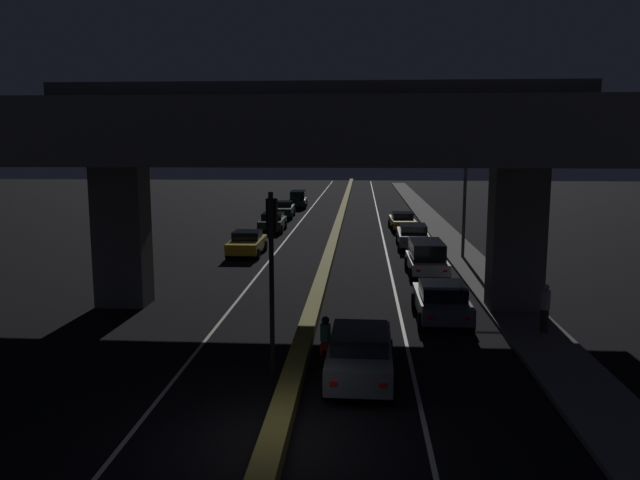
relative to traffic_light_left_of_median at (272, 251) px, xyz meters
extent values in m
plane|color=black|center=(0.69, -4.33, -3.54)|extent=(200.00, 200.00, 0.00)
cube|color=beige|center=(-2.66, 30.67, -3.54)|extent=(0.12, 126.00, 0.00)
cube|color=beige|center=(4.04, 30.67, -3.54)|extent=(0.12, 126.00, 0.00)
cube|color=olive|center=(0.69, 30.67, -3.33)|extent=(0.58, 126.00, 0.42)
cube|color=#5B5956|center=(8.48, 23.67, -3.46)|extent=(2.16, 126.00, 0.15)
cube|color=slate|center=(-7.13, 7.08, -0.64)|extent=(2.00, 1.41, 5.80)
cube|color=slate|center=(8.50, 7.08, -0.64)|extent=(2.00, 1.41, 5.80)
cube|color=slate|center=(0.69, 7.08, 3.35)|extent=(21.15, 10.79, 2.19)
cube|color=#333335|center=(0.69, 7.08, 4.90)|extent=(21.15, 0.40, 0.90)
cylinder|color=black|center=(0.00, -0.10, -0.94)|extent=(0.14, 0.14, 5.20)
cube|color=black|center=(0.00, 0.08, 0.98)|extent=(0.30, 0.28, 0.95)
sphere|color=red|center=(0.00, 0.23, 1.28)|extent=(0.18, 0.18, 0.18)
sphere|color=black|center=(0.00, 0.23, 0.98)|extent=(0.18, 0.18, 0.18)
sphere|color=black|center=(0.00, 0.23, 0.69)|extent=(0.18, 0.18, 0.18)
cylinder|color=#2D2D30|center=(8.30, 18.25, 0.61)|extent=(0.18, 0.18, 8.29)
cylinder|color=#2D2D30|center=(7.44, 18.25, 4.60)|extent=(1.72, 0.10, 0.10)
ellipsoid|color=#F2B759|center=(6.58, 18.25, 4.50)|extent=(0.56, 0.32, 0.24)
cube|color=#515459|center=(2.51, -0.49, -2.85)|extent=(1.82, 4.45, 0.69)
cube|color=black|center=(2.51, -0.71, -2.28)|extent=(1.56, 2.15, 0.45)
cylinder|color=black|center=(1.70, 0.99, -3.20)|extent=(0.21, 0.68, 0.68)
cylinder|color=black|center=(3.39, 0.95, -3.20)|extent=(0.21, 0.68, 0.68)
cylinder|color=black|center=(1.64, -1.92, -3.20)|extent=(0.21, 0.68, 0.68)
cylinder|color=black|center=(3.33, -1.96, -3.20)|extent=(0.21, 0.68, 0.68)
cube|color=red|center=(1.87, -2.69, -2.82)|extent=(0.18, 0.03, 0.11)
cube|color=red|center=(3.07, -2.71, -2.82)|extent=(0.18, 0.03, 0.11)
cube|color=#515459|center=(5.53, 5.69, -2.90)|extent=(1.82, 4.31, 0.59)
cube|color=black|center=(5.53, 5.47, -2.36)|extent=(1.59, 2.07, 0.49)
cylinder|color=black|center=(4.65, 7.11, -3.19)|extent=(0.20, 0.69, 0.69)
cylinder|color=black|center=(6.41, 7.11, -3.19)|extent=(0.20, 0.69, 0.69)
cylinder|color=black|center=(4.64, 4.27, -3.19)|extent=(0.20, 0.69, 0.69)
cylinder|color=black|center=(6.41, 4.27, -3.19)|extent=(0.20, 0.69, 0.69)
cube|color=red|center=(4.89, 3.53, -2.87)|extent=(0.18, 0.03, 0.11)
cube|color=red|center=(6.16, 3.53, -2.87)|extent=(0.18, 0.03, 0.11)
cube|color=silver|center=(5.80, 13.80, -2.93)|extent=(1.84, 4.24, 0.55)
cube|color=black|center=(5.80, 13.90, -2.25)|extent=(1.61, 3.06, 0.81)
cylinder|color=black|center=(4.91, 15.18, -3.20)|extent=(0.21, 0.67, 0.67)
cylinder|color=black|center=(6.65, 15.20, -3.20)|extent=(0.21, 0.67, 0.67)
cylinder|color=black|center=(4.94, 12.39, -3.20)|extent=(0.21, 0.67, 0.67)
cylinder|color=black|center=(6.69, 12.42, -3.20)|extent=(0.21, 0.67, 0.67)
cube|color=red|center=(5.20, 11.67, -2.90)|extent=(0.18, 0.03, 0.11)
cube|color=red|center=(6.45, 11.69, -2.90)|extent=(0.18, 0.03, 0.11)
cube|color=#515459|center=(5.78, 22.31, -2.88)|extent=(1.94, 4.74, 0.70)
cube|color=black|center=(5.77, 22.08, -2.30)|extent=(1.67, 2.29, 0.47)
cylinder|color=black|center=(4.91, 23.88, -3.24)|extent=(0.21, 0.61, 0.60)
cylinder|color=black|center=(6.71, 23.85, -3.24)|extent=(0.21, 0.61, 0.60)
cylinder|color=black|center=(4.84, 20.78, -3.24)|extent=(0.21, 0.61, 0.60)
cylinder|color=black|center=(6.65, 20.74, -3.24)|extent=(0.21, 0.61, 0.60)
cube|color=red|center=(5.08, 19.96, -2.85)|extent=(0.18, 0.03, 0.11)
cube|color=red|center=(6.37, 19.94, -2.85)|extent=(0.18, 0.03, 0.11)
cube|color=gold|center=(5.63, 30.66, -2.96)|extent=(1.89, 4.71, 0.58)
cube|color=black|center=(5.64, 30.54, -2.43)|extent=(1.58, 1.92, 0.46)
cylinder|color=black|center=(4.74, 32.16, -3.25)|extent=(0.22, 0.59, 0.59)
cylinder|color=black|center=(6.42, 32.22, -3.25)|extent=(0.22, 0.59, 0.59)
cylinder|color=black|center=(4.85, 29.09, -3.25)|extent=(0.22, 0.59, 0.59)
cylinder|color=black|center=(6.53, 29.15, -3.25)|extent=(0.22, 0.59, 0.59)
cube|color=red|center=(5.12, 28.30, -2.93)|extent=(0.18, 0.04, 0.11)
cube|color=red|center=(6.32, 28.34, -2.93)|extent=(0.18, 0.04, 0.11)
cube|color=gold|center=(-4.24, 18.82, -2.91)|extent=(1.80, 4.35, 0.61)
cube|color=black|center=(-4.24, 18.93, -2.37)|extent=(1.57, 1.74, 0.48)
cylinder|color=black|center=(-3.36, 17.40, -3.22)|extent=(0.20, 0.63, 0.63)
cylinder|color=black|center=(-5.10, 17.39, -3.22)|extent=(0.20, 0.63, 0.63)
cylinder|color=black|center=(-3.38, 20.26, -3.22)|extent=(0.20, 0.63, 0.63)
cylinder|color=black|center=(-5.11, 20.25, -3.22)|extent=(0.20, 0.63, 0.63)
cube|color=white|center=(-3.63, 21.01, -3.01)|extent=(0.18, 0.03, 0.11)
cube|color=white|center=(-4.87, 21.00, -3.01)|extent=(0.18, 0.03, 0.11)
cube|color=black|center=(-4.17, 28.95, -2.90)|extent=(1.78, 4.22, 0.60)
cube|color=black|center=(-4.17, 29.16, -2.39)|extent=(1.54, 2.04, 0.43)
cylinder|color=black|center=(-3.31, 27.58, -3.20)|extent=(0.21, 0.68, 0.68)
cylinder|color=black|center=(-4.98, 27.55, -3.20)|extent=(0.21, 0.68, 0.68)
cylinder|color=black|center=(-3.35, 30.34, -3.20)|extent=(0.21, 0.68, 0.68)
cylinder|color=black|center=(-5.02, 30.32, -3.20)|extent=(0.21, 0.68, 0.68)
cube|color=white|center=(-3.60, 31.06, -2.99)|extent=(0.18, 0.03, 0.11)
cube|color=white|center=(-4.80, 31.04, -2.99)|extent=(0.18, 0.03, 0.11)
cube|color=black|center=(-4.41, 37.79, -2.88)|extent=(1.83, 4.80, 0.68)
cube|color=black|center=(-4.42, 37.91, -2.31)|extent=(1.53, 1.95, 0.45)
cylinder|color=black|center=(-3.55, 36.26, -3.22)|extent=(0.22, 0.65, 0.64)
cylinder|color=black|center=(-5.16, 36.20, -3.22)|extent=(0.22, 0.65, 0.64)
cylinder|color=black|center=(-3.67, 39.38, -3.22)|extent=(0.22, 0.65, 0.64)
cylinder|color=black|center=(-5.28, 39.32, -3.22)|extent=(0.22, 0.65, 0.64)
cube|color=white|center=(-3.92, 40.19, -2.98)|extent=(0.18, 0.04, 0.11)
cube|color=white|center=(-5.08, 40.15, -2.98)|extent=(0.18, 0.04, 0.11)
cube|color=black|center=(-4.04, 46.63, -2.94)|extent=(1.88, 4.70, 0.60)
cube|color=black|center=(-4.04, 46.51, -2.21)|extent=(1.62, 3.40, 0.84)
cylinder|color=black|center=(-3.16, 45.14, -3.24)|extent=(0.23, 0.61, 0.60)
cylinder|color=black|center=(-4.77, 45.06, -3.24)|extent=(0.23, 0.61, 0.60)
cylinder|color=black|center=(-3.31, 48.20, -3.24)|extent=(0.23, 0.61, 0.60)
cylinder|color=black|center=(-4.92, 48.12, -3.24)|extent=(0.23, 0.61, 0.60)
cube|color=white|center=(-3.58, 48.98, -3.03)|extent=(0.18, 0.04, 0.11)
cube|color=white|center=(-4.74, 48.92, -3.03)|extent=(0.18, 0.04, 0.11)
cylinder|color=black|center=(1.49, 1.45, -3.26)|extent=(0.09, 0.55, 0.55)
cylinder|color=black|center=(1.45, 0.23, -3.26)|extent=(0.11, 0.55, 0.55)
cube|color=maroon|center=(1.47, 0.84, -3.04)|extent=(0.26, 0.93, 0.32)
cylinder|color=#26593F|center=(1.47, 0.84, -2.62)|extent=(0.33, 0.33, 0.52)
sphere|color=black|center=(1.47, 0.84, -2.25)|extent=(0.24, 0.24, 0.24)
cube|color=red|center=(1.45, 0.18, -3.04)|extent=(0.08, 0.03, 0.08)
cylinder|color=#2D261E|center=(8.79, 3.90, -2.99)|extent=(0.28, 0.28, 0.79)
cylinder|color=beige|center=(8.79, 3.90, -2.27)|extent=(0.33, 0.33, 0.66)
sphere|color=tan|center=(8.79, 3.90, -1.83)|extent=(0.21, 0.21, 0.21)
camera|label=1|loc=(2.52, -17.19, 2.98)|focal=35.00mm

